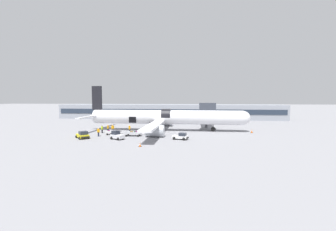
% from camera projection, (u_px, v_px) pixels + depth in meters
% --- Properties ---
extents(ground_plane, '(500.00, 500.00, 0.00)m').
position_uv_depth(ground_plane, '(151.00, 134.00, 48.54)').
color(ground_plane, gray).
extents(terminal_strip, '(82.60, 11.19, 5.32)m').
position_uv_depth(terminal_strip, '(169.00, 111.00, 85.26)').
color(terminal_strip, gray).
rests_on(terminal_strip, ground_plane).
extents(jet_bridge_stub, '(3.92, 10.74, 6.56)m').
position_uv_depth(jet_bridge_stub, '(207.00, 110.00, 57.61)').
color(jet_bridge_stub, '#4C4C51').
rests_on(jet_bridge_stub, ground_plane).
extents(airplane, '(38.62, 35.02, 10.61)m').
position_uv_depth(airplane, '(164.00, 118.00, 52.93)').
color(airplane, silver).
rests_on(airplane, ground_plane).
extents(baggage_tug_lead, '(3.34, 3.37, 1.42)m').
position_uv_depth(baggage_tug_lead, '(83.00, 135.00, 42.79)').
color(baggage_tug_lead, yellow).
rests_on(baggage_tug_lead, ground_plane).
extents(baggage_tug_mid, '(3.12, 2.24, 1.30)m').
position_uv_depth(baggage_tug_mid, '(181.00, 137.00, 41.60)').
color(baggage_tug_mid, white).
rests_on(baggage_tug_mid, ground_plane).
extents(baggage_tug_rear, '(2.96, 2.44, 1.65)m').
position_uv_depth(baggage_tug_rear, '(117.00, 136.00, 41.83)').
color(baggage_tug_rear, silver).
rests_on(baggage_tug_rear, ground_plane).
extents(baggage_cart_loading, '(3.74, 2.35, 0.99)m').
position_uv_depth(baggage_cart_loading, '(114.00, 132.00, 47.14)').
color(baggage_cart_loading, silver).
rests_on(baggage_cart_loading, ground_plane).
extents(baggage_cart_queued, '(4.32, 2.09, 1.07)m').
position_uv_depth(baggage_cart_queued, '(134.00, 134.00, 45.56)').
color(baggage_cart_queued, '#B7BABF').
rests_on(baggage_cart_queued, ground_plane).
extents(ground_crew_loader_a, '(0.50, 0.63, 1.79)m').
position_uv_depth(ground_crew_loader_a, '(108.00, 128.00, 50.33)').
color(ground_crew_loader_a, '#1E2338').
rests_on(ground_crew_loader_a, ground_plane).
extents(ground_crew_loader_b, '(0.50, 0.59, 1.70)m').
position_uv_depth(ground_crew_loader_b, '(102.00, 129.00, 49.48)').
color(ground_crew_loader_b, black).
rests_on(ground_crew_loader_b, ground_plane).
extents(ground_crew_driver, '(0.61, 0.44, 1.75)m').
position_uv_depth(ground_crew_driver, '(98.00, 132.00, 45.08)').
color(ground_crew_driver, '#1E2338').
rests_on(ground_crew_driver, ground_plane).
extents(ground_crew_supervisor, '(0.50, 0.64, 1.83)m').
position_uv_depth(ground_crew_supervisor, '(130.00, 129.00, 49.01)').
color(ground_crew_supervisor, '#1E2338').
rests_on(ground_crew_supervisor, ground_plane).
extents(ground_crew_helper, '(0.61, 0.56, 1.82)m').
position_uv_depth(ground_crew_helper, '(113.00, 128.00, 50.15)').
color(ground_crew_helper, '#2D2D33').
rests_on(ground_crew_helper, ground_plane).
extents(safety_cone_nose, '(0.55, 0.55, 0.73)m').
position_uv_depth(safety_cone_nose, '(252.00, 131.00, 49.75)').
color(safety_cone_nose, black).
rests_on(safety_cone_nose, ground_plane).
extents(safety_cone_engine_left, '(0.50, 0.50, 0.62)m').
position_uv_depth(safety_cone_engine_left, '(140.00, 145.00, 35.55)').
color(safety_cone_engine_left, black).
rests_on(safety_cone_engine_left, ground_plane).
extents(safety_cone_wingtip, '(0.54, 0.54, 0.76)m').
position_uv_depth(safety_cone_wingtip, '(163.00, 134.00, 45.38)').
color(safety_cone_wingtip, black).
rests_on(safety_cone_wingtip, ground_plane).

